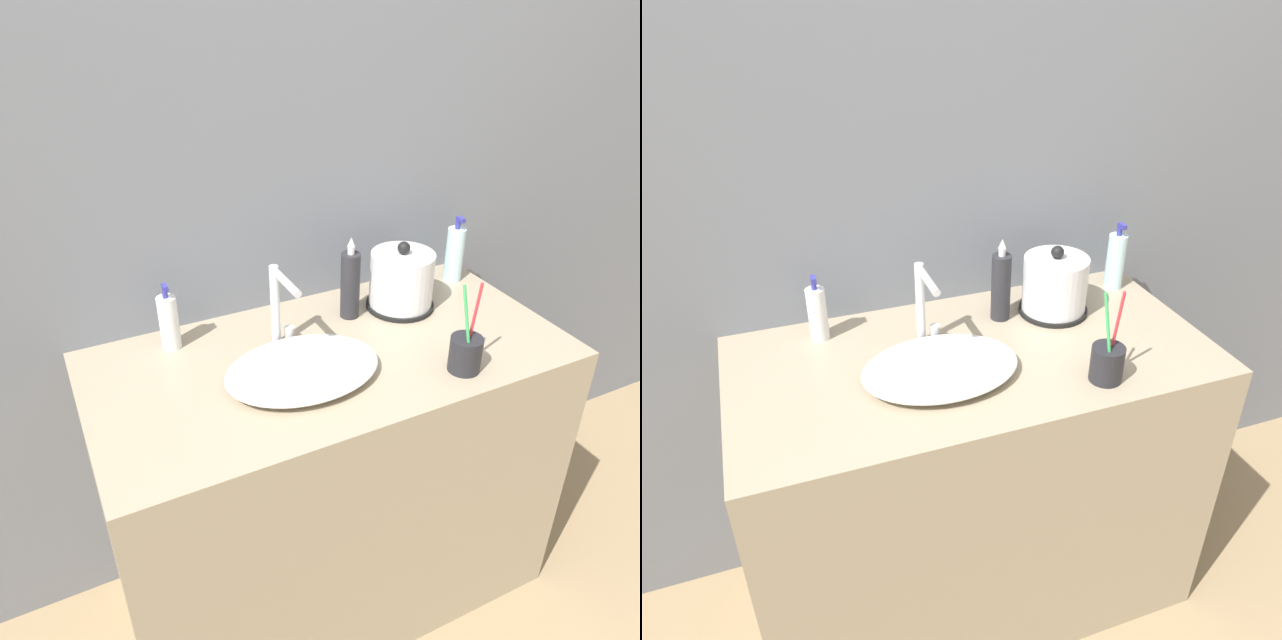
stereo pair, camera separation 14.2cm
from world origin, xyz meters
TOP-DOWN VIEW (x-y plane):
  - wall_back at (0.00, 0.59)m, footprint 6.00×0.04m
  - vanity_counter at (0.00, 0.28)m, footprint 1.14×0.57m
  - sink_basin at (-0.10, 0.23)m, footprint 0.36×0.26m
  - faucet at (-0.10, 0.36)m, footprint 0.06×0.14m
  - electric_kettle at (0.27, 0.40)m, footprint 0.18×0.18m
  - toothbrush_cup at (0.24, 0.09)m, footprint 0.07×0.07m
  - lotion_bottle at (-0.33, 0.48)m, footprint 0.05×0.05m
  - shampoo_bottle at (0.12, 0.42)m, footprint 0.05×0.05m
  - mouthwash_bottle at (0.49, 0.47)m, footprint 0.05×0.05m

SIDE VIEW (x-z plane):
  - vanity_counter at x=0.00m, z-range 0.00..0.82m
  - sink_basin at x=-0.10m, z-range 0.82..0.87m
  - toothbrush_cup at x=0.24m, z-range 0.76..0.98m
  - lotion_bottle at x=-0.33m, z-range 0.81..0.98m
  - electric_kettle at x=0.27m, z-range 0.80..0.99m
  - mouthwash_bottle at x=0.49m, z-range 0.81..1.00m
  - shampoo_bottle at x=0.12m, z-range 0.80..1.03m
  - faucet at x=-0.10m, z-range 0.84..1.05m
  - wall_back at x=0.00m, z-range 0.00..2.60m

